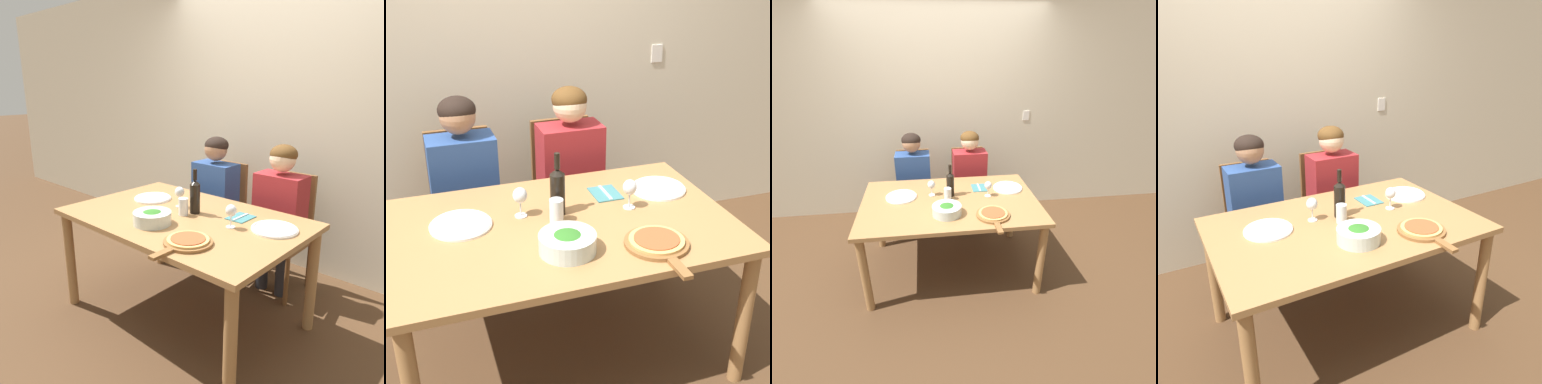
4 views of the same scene
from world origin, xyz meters
The scene contains 16 objects.
ground_plane centered at (0.00, 0.00, 0.00)m, with size 40.00×40.00×0.00m, color #4C331E.
back_wall centered at (0.00, 1.30, 1.35)m, with size 10.00×0.06×2.70m.
dining_table centered at (0.00, 0.00, 0.68)m, with size 1.61×1.04×0.77m.
chair_left centered at (-0.35, 0.88, 0.50)m, with size 0.42×0.42×0.95m.
chair_right centered at (0.30, 0.88, 0.50)m, with size 0.42×0.42×0.95m.
person_woman centered at (-0.35, 0.76, 0.72)m, with size 0.47×0.51×1.20m.
person_man centered at (0.30, 0.76, 0.72)m, with size 0.47×0.51×1.20m.
wine_bottle centered at (0.01, 0.10, 0.90)m, with size 0.07×0.07×0.31m.
broccoli_bowl centered at (-0.05, -0.24, 0.81)m, with size 0.25×0.25×0.09m.
dinner_plate_left centered at (-0.45, 0.12, 0.78)m, with size 0.29×0.29×0.02m.
dinner_plate_right centered at (0.60, 0.18, 0.78)m, with size 0.29×0.29×0.02m.
pizza_on_board centered at (0.33, -0.33, 0.79)m, with size 0.28×0.42×0.04m.
wine_glass_left centered at (-0.16, 0.13, 0.87)m, with size 0.07×0.07×0.15m.
wine_glass_right centered at (0.36, 0.04, 0.87)m, with size 0.07×0.07×0.15m.
water_tumbler centered at (-0.02, 0.01, 0.83)m, with size 0.07×0.07×0.12m.
fork_on_napkin centered at (0.31, 0.23, 0.77)m, with size 0.14×0.18×0.01m.
Camera 3 is at (-0.19, -2.44, 2.06)m, focal length 28.00 mm.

